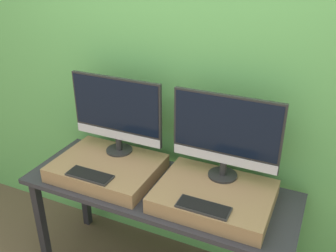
{
  "coord_description": "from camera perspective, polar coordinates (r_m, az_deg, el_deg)",
  "views": [
    {
      "loc": [
        0.83,
        -1.37,
        2.04
      ],
      "look_at": [
        0.0,
        0.43,
        1.08
      ],
      "focal_mm": 40.0,
      "sensor_mm": 36.0,
      "label": 1
    }
  ],
  "objects": [
    {
      "name": "keyboard_left",
      "position": [
        2.24,
        -11.84,
        -7.35
      ],
      "size": [
        0.28,
        0.11,
        0.01
      ],
      "color": "#2D2D2D",
      "rests_on": "wooden_riser_left"
    },
    {
      "name": "wooden_riser_left",
      "position": [
        2.39,
        -9.22,
        -6.32
      ],
      "size": [
        0.63,
        0.49,
        0.09
      ],
      "color": "#99754C",
      "rests_on": "workbench"
    },
    {
      "name": "monitor_left",
      "position": [
        2.34,
        -7.83,
        2.17
      ],
      "size": [
        0.61,
        0.17,
        0.5
      ],
      "color": "#282828",
      "rests_on": "wooden_riser_left"
    },
    {
      "name": "workbench",
      "position": [
        2.32,
        -1.41,
        -10.91
      ],
      "size": [
        1.64,
        0.59,
        0.73
      ],
      "color": "#2D2D33",
      "rests_on": "ground_plane"
    },
    {
      "name": "monitor_right",
      "position": [
        2.08,
        8.78,
        -1.09
      ],
      "size": [
        0.61,
        0.17,
        0.5
      ],
      "color": "#282828",
      "rests_on": "wooden_riser_right"
    },
    {
      "name": "wooden_riser_right",
      "position": [
        2.13,
        7.03,
        -10.58
      ],
      "size": [
        0.63,
        0.49,
        0.09
      ],
      "color": "#99754C",
      "rests_on": "workbench"
    },
    {
      "name": "wall_back",
      "position": [
        2.31,
        2.43,
        7.32
      ],
      "size": [
        8.0,
        0.04,
        2.6
      ],
      "color": "#66B75B",
      "rests_on": "ground_plane"
    },
    {
      "name": "keyboard_right",
      "position": [
        1.96,
        5.42,
        -12.2
      ],
      "size": [
        0.28,
        0.11,
        0.01
      ],
      "color": "#2D2D2D",
      "rests_on": "wooden_riser_right"
    }
  ]
}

